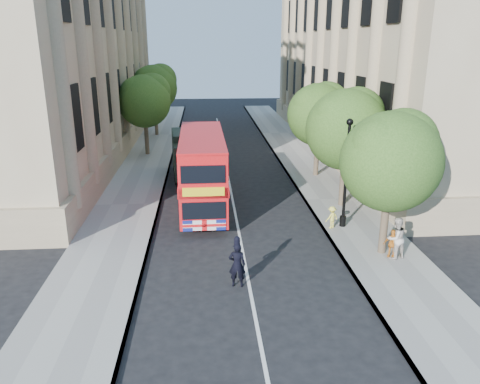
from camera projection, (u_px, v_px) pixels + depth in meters
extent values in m
plane|color=black|center=(251.00, 297.00, 16.41)|extent=(120.00, 120.00, 0.00)
cube|color=gray|center=(335.00, 200.00, 26.30)|extent=(3.50, 80.00, 0.12)
cube|color=gray|center=(128.00, 205.00, 25.45)|extent=(3.50, 80.00, 0.12)
cube|color=tan|center=(393.00, 36.00, 37.43)|extent=(12.00, 38.00, 18.00)
cube|color=tan|center=(39.00, 35.00, 35.40)|extent=(12.00, 38.00, 18.00)
cylinder|color=#473828|center=(384.00, 223.00, 19.24)|extent=(0.32, 0.32, 2.86)
sphere|color=#2A4D19|center=(391.00, 162.00, 18.44)|extent=(4.00, 4.00, 4.00)
sphere|color=#2A4D19|center=(403.00, 143.00, 18.67)|extent=(2.80, 2.80, 2.80)
sphere|color=#2A4D19|center=(382.00, 151.00, 17.96)|extent=(2.60, 2.60, 2.60)
cylinder|color=#473828|center=(343.00, 180.00, 24.92)|extent=(0.32, 0.32, 2.99)
sphere|color=#2A4D19|center=(346.00, 130.00, 24.08)|extent=(4.20, 4.20, 4.20)
sphere|color=#2A4D19|center=(356.00, 115.00, 24.29)|extent=(2.94, 2.94, 2.94)
sphere|color=#2A4D19|center=(339.00, 120.00, 23.59)|extent=(2.73, 2.73, 2.73)
cylinder|color=#473828|center=(317.00, 155.00, 30.62)|extent=(0.32, 0.32, 2.90)
sphere|color=#2A4D19|center=(319.00, 115.00, 29.81)|extent=(4.00, 4.00, 4.00)
sphere|color=#2A4D19|center=(327.00, 103.00, 30.03)|extent=(2.80, 2.80, 2.80)
sphere|color=#2A4D19|center=(312.00, 107.00, 29.33)|extent=(2.60, 2.60, 2.60)
cylinder|color=#473828|center=(147.00, 137.00, 36.38)|extent=(0.32, 0.32, 2.99)
sphere|color=#2A4D19|center=(144.00, 101.00, 35.54)|extent=(4.00, 4.00, 4.00)
sphere|color=#2A4D19|center=(152.00, 92.00, 35.76)|extent=(2.80, 2.80, 2.80)
sphere|color=#2A4D19|center=(137.00, 94.00, 35.06)|extent=(2.60, 2.60, 2.60)
cylinder|color=#473828|center=(156.00, 119.00, 43.94)|extent=(0.32, 0.32, 3.17)
sphere|color=#2A4D19|center=(154.00, 88.00, 43.06)|extent=(4.20, 4.20, 4.20)
sphere|color=#2A4D19|center=(161.00, 80.00, 43.26)|extent=(2.94, 2.94, 2.94)
sphere|color=#2A4D19|center=(148.00, 82.00, 42.56)|extent=(2.73, 2.73, 2.73)
cylinder|color=black|center=(343.00, 221.00, 22.36)|extent=(0.30, 0.30, 0.50)
cylinder|color=black|center=(346.00, 176.00, 21.66)|extent=(0.14, 0.14, 5.00)
sphere|color=black|center=(350.00, 122.00, 20.90)|extent=(0.32, 0.32, 0.32)
cube|color=red|center=(203.00, 169.00, 24.57)|extent=(2.29, 8.42, 3.49)
cube|color=black|center=(203.00, 183.00, 24.81)|extent=(2.35, 7.89, 0.80)
cube|color=black|center=(202.00, 153.00, 24.29)|extent=(2.35, 7.89, 0.80)
cube|color=yellow|center=(203.00, 192.00, 20.56)|extent=(1.86, 0.10, 0.40)
cylinder|color=black|center=(183.00, 221.00, 22.20)|extent=(0.26, 0.89, 0.88)
cylinder|color=black|center=(225.00, 219.00, 22.37)|extent=(0.26, 0.89, 0.88)
cylinder|color=black|center=(186.00, 185.00, 27.65)|extent=(0.26, 0.89, 0.88)
cylinder|color=black|center=(220.00, 184.00, 27.82)|extent=(0.26, 0.89, 0.88)
cube|color=black|center=(191.00, 162.00, 29.19)|extent=(2.22, 2.03, 2.17)
cube|color=black|center=(192.00, 161.00, 28.29)|extent=(1.86, 0.26, 0.72)
cube|color=black|center=(188.00, 151.00, 31.26)|extent=(2.35, 3.47, 2.58)
cube|color=black|center=(190.00, 171.00, 31.06)|extent=(2.29, 5.10, 0.26)
cylinder|color=black|center=(177.00, 178.00, 29.25)|extent=(0.30, 0.84, 0.83)
cylinder|color=black|center=(206.00, 177.00, 29.54)|extent=(0.30, 0.84, 0.83)
cylinder|color=black|center=(175.00, 164.00, 32.45)|extent=(0.30, 0.84, 0.83)
cylinder|color=black|center=(201.00, 163.00, 32.74)|extent=(0.30, 0.84, 0.83)
imported|color=black|center=(237.00, 265.00, 16.91)|extent=(0.67, 0.49, 1.71)
imported|color=beige|center=(396.00, 238.00, 18.84)|extent=(1.03, 0.92, 1.75)
imported|color=orange|center=(392.00, 244.00, 18.95)|extent=(0.76, 0.43, 1.22)
imported|color=#EFE351|center=(332.00, 217.00, 22.05)|extent=(0.79, 0.66, 1.07)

